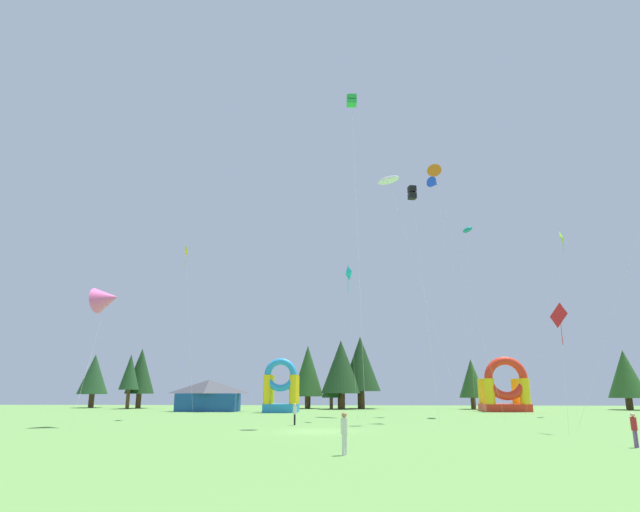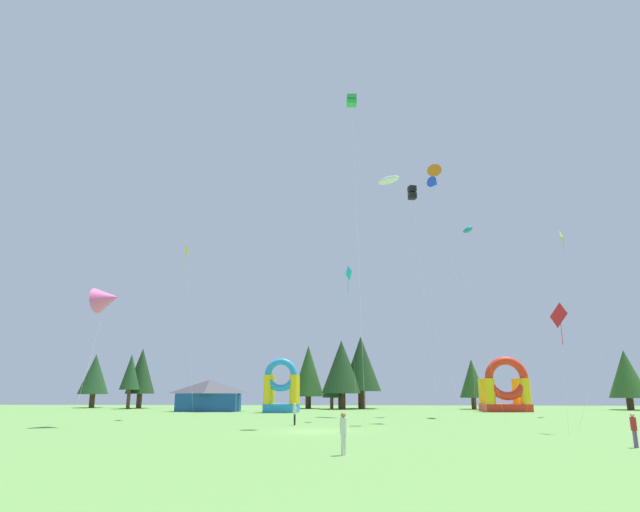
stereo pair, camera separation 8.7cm
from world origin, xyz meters
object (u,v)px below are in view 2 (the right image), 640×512
Objects in this scene: kite_green_box at (352,101)px; person_near_camera at (343,430)px; kite_pink_delta at (107,299)px; kite_red_diamond at (561,317)px; kite_cyan_diamond at (347,275)px; kite_teal_parafoil at (468,230)px; inflatable_orange_dome at (282,392)px; kite_blue_delta at (434,183)px; festival_tent at (209,395)px; kite_yellow_diamond at (185,253)px; person_midfield at (295,412)px; kite_lime_diamond at (564,239)px; inflatable_red_slide at (505,391)px; kite_white_parafoil at (389,180)px; kite_black_box at (412,193)px; kite_orange_delta at (435,174)px; person_left_edge at (634,427)px.

kite_green_box reaches higher than person_near_camera.
kite_pink_delta is 33.68m from kite_red_diamond.
kite_cyan_diamond is 16.72m from kite_teal_parafoil.
kite_blue_delta is at bearing -21.48° from inflatable_orange_dome.
inflatable_orange_dome is 10.00m from festival_tent.
kite_blue_delta is (9.73, 17.03, -1.06)m from kite_green_box.
kite_blue_delta reaches higher than kite_yellow_diamond.
kite_red_diamond reaches higher than person_midfield.
kite_lime_diamond is at bearing -1.26° from person_near_camera.
inflatable_red_slide is at bearing 28.22° from kite_yellow_diamond.
person_midfield is (-17.43, -13.56, -18.63)m from kite_teal_parafoil.
kite_white_parafoil is 43.74m from person_near_camera.
kite_pink_delta is 47.62m from kite_lime_diamond.
kite_red_diamond is at bearing -52.95° from inflatable_orange_dome.
kite_black_box reaches higher than kite_teal_parafoil.
kite_red_diamond reaches higher than person_near_camera.
kite_green_box is at bearing -85.19° from kite_cyan_diamond.
inflatable_orange_dome is (-16.77, 17.64, -20.54)m from kite_orange_delta.
person_left_edge is at bearing -74.63° from kite_white_parafoil.
kite_green_box is 4.35× the size of inflatable_orange_dome.
kite_cyan_diamond is 1.27× the size of kite_pink_delta.
kite_blue_delta is 40.56m from person_left_edge.
kite_white_parafoil is at bearing -29.70° from inflatable_orange_dome.
kite_orange_delta reaches higher than person_left_edge.
kite_lime_diamond is 2.60× the size of festival_tent.
kite_cyan_diamond is 0.51× the size of kite_white_parafoil.
festival_tent is (-28.03, 10.05, -24.12)m from kite_blue_delta.
festival_tent is (-17.50, 45.50, 0.91)m from person_near_camera.
festival_tent is at bearing 160.27° from kite_blue_delta.
kite_teal_parafoil reaches higher than kite_cyan_diamond.
inflatable_red_slide is (-4.49, 11.73, -16.50)m from kite_lime_diamond.
person_midfield is 0.24× the size of inflatable_red_slide.
kite_blue_delta is at bearing -19.73° from festival_tent.
person_midfield is at bearing 45.18° from person_near_camera.
kite_blue_delta is (-13.84, 0.43, 7.11)m from kite_lime_diamond.
kite_yellow_diamond is 2.49× the size of inflatable_red_slide.
person_near_camera is at bearing -42.39° from kite_pink_delta.
kite_blue_delta is 4.00× the size of inflatable_red_slide.
kite_blue_delta reaches higher than kite_pink_delta.
kite_red_diamond is (4.04, -22.52, -18.68)m from kite_blue_delta.
kite_white_parafoil is at bearing -24.34° from festival_tent.
kite_green_box reaches higher than festival_tent.
person_midfield is 1.02× the size of person_left_edge.
kite_pink_delta is (-19.01, -7.97, -3.42)m from kite_cyan_diamond.
kite_cyan_diamond is at bearing -134.82° from kite_blue_delta.
kite_pink_delta is 0.39× the size of kite_green_box.
kite_pink_delta is at bearing -92.56° from festival_tent.
person_near_camera is at bearing -138.41° from kite_red_diamond.
kite_pink_delta is 34.42m from kite_white_parafoil.
kite_black_box is 2.69× the size of festival_tent.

